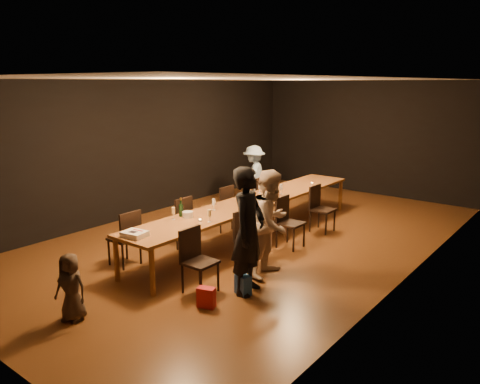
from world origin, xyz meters
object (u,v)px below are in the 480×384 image
Objects in this scene: chair_left_3 at (255,197)px; woman_tan at (271,223)px; chair_right_1 at (251,240)px; chair_left_2 at (220,208)px; birthday_cake at (135,234)px; champagne_bottle at (181,207)px; chair_left_1 at (177,221)px; woman_birthday at (248,231)px; child at (71,287)px; table at (253,203)px; chair_right_2 at (291,223)px; chair_right_3 at (323,209)px; plate_stack at (188,214)px; man_blue at (254,176)px; ice_bucket at (271,190)px; chair_right_0 at (200,262)px; chair_left_0 at (124,238)px.

woman_tan reaches higher than chair_left_3.
chair_left_2 is at bearing -125.22° from chair_right_1.
champagne_bottle reaches higher than birthday_cake.
chair_right_1 is 1.70m from chair_left_1.
woman_tan reaches higher than chair_left_1.
woman_birthday reaches higher than birthday_cake.
child is (0.98, -2.79, -0.02)m from chair_left_1.
table is 1.66m from champagne_bottle.
woman_birthday is (0.52, -1.96, 0.45)m from chair_right_2.
chair_left_2 and chair_left_3 have the same top height.
woman_tan is at bearing -90.98° from chair_left_1.
chair_right_3 is at bearing -90.00° from chair_left_3.
woman_birthday reaches higher than chair_right_2.
woman_tan is at bearing 46.86° from child.
woman_tan is at bearing 13.93° from champagne_bottle.
birthday_cake is at bearing -85.42° from plate_stack.
chair_left_3 is at bearing -144.69° from chair_right_1.
chair_right_3 is 0.63× the size of man_blue.
chair_right_3 reaches higher than birthday_cake.
chair_left_1 is 2.40m from chair_left_3.
child is 2.77× the size of champagne_bottle.
man_blue is 6.41× the size of ice_bucket.
chair_right_0 is 0.63× the size of man_blue.
child is at bearing -5.67° from man_blue.
chair_right_3 reaches higher than table.
chair_left_2 is 4.11m from child.
chair_right_0 is (0.85, -2.40, -0.24)m from table.
table is 6.45× the size of chair_left_0.
chair_left_2 is (0.00, 2.40, 0.00)m from chair_left_0.
woman_birthday is at bearing -13.08° from plate_stack.
woman_tan is (2.11, -0.04, 0.37)m from chair_left_1.
table is at bearing 71.13° from child.
man_blue is 5.01m from birthday_cake.
chair_right_1 reaches higher than table.
woman_tan is (0.41, 1.16, 0.37)m from chair_right_0.
woman_birthday is 0.74m from woman_tan.
chair_left_3 is 3.25m from woman_tan.
chair_left_3 is (-0.85, 1.20, -0.24)m from table.
woman_birthday reaches higher than champagne_bottle.
birthday_cake is (0.78, -4.00, 0.32)m from chair_left_3.
man_blue is at bearing 107.98° from champagne_bottle.
birthday_cake is 1.20m from plate_stack.
champagne_bottle is (-1.15, -0.42, 0.44)m from chair_right_1.
birthday_cake is (-0.20, 1.19, 0.35)m from child.
chair_right_3 is at bearing 50.11° from man_blue.
chair_right_1 is 2.92× the size of champagne_bottle.
chair_left_2 reaches higher than child.
chair_right_1 is 3.98m from man_blue.
chair_right_1 is 1.98m from ice_bucket.
chair_left_0 reaches higher than plate_stack.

